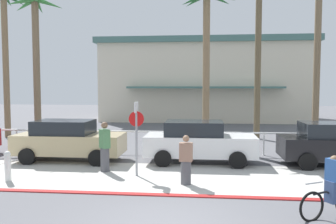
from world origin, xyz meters
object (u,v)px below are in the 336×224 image
Objects in this scene: palm_tree_1 at (4,32)px; pedestrian_1 at (105,149)px; cyclist_black_0 at (332,188)px; stop_sign_bike_lane at (136,128)px; palm_tree_2 at (36,35)px; palm_tree_4 at (259,17)px; palm_tree_5 at (318,9)px; palm_tree_3 at (207,29)px; pedestrian_0 at (186,162)px; car_white_2 at (199,142)px; bollard_2 at (8,166)px; car_tan_1 at (69,140)px.

palm_tree_1 reaches higher than pedestrian_1.
stop_sign_bike_lane is at bearing 148.06° from cyclist_black_0.
palm_tree_2 is at bearing 135.84° from stop_sign_bike_lane.
palm_tree_4 reaches higher than pedestrian_1.
palm_tree_4 is at bearing 164.28° from palm_tree_5.
palm_tree_4 reaches higher than palm_tree_3.
pedestrian_1 is at bearing -126.82° from palm_tree_4.
cyclist_black_0 is 4.31m from pedestrian_0.
pedestrian_1 is (-6.65, -8.88, -6.25)m from palm_tree_4.
palm_tree_1 is 15.09m from palm_tree_4.
palm_tree_2 is 9.38m from pedestrian_1.
pedestrian_0 is at bearing -41.25° from palm_tree_2.
palm_tree_1 is 0.93× the size of palm_tree_4.
palm_tree_2 is at bearing -166.14° from palm_tree_4.
palm_tree_5 is 10.92m from car_white_2.
palm_tree_1 reaches higher than car_white_2.
stop_sign_bike_lane is at bearing -109.85° from palm_tree_3.
cyclist_black_0 is at bearing -104.61° from palm_tree_5.
palm_tree_3 is 8.88m from pedestrian_1.
pedestrian_1 is (2.77, 1.60, 0.33)m from bollard_2.
palm_tree_3 reaches higher than pedestrian_0.
stop_sign_bike_lane is 1.58× the size of cyclist_black_0.
bollard_2 is 0.11× the size of palm_tree_1.
stop_sign_bike_lane reaches higher than cyclist_black_0.
car_white_2 is at bearing -27.81° from palm_tree_1.
pedestrian_1 is at bearing 149.86° from cyclist_black_0.
palm_tree_2 is 1.78× the size of car_tan_1.
stop_sign_bike_lane is 1.41× the size of pedestrian_1.
palm_tree_4 is 2.14× the size of car_tan_1.
bollard_2 is 12.59m from palm_tree_1.
palm_tree_4 is at bearing 60.12° from stop_sign_bike_lane.
palm_tree_5 is at bearing -0.03° from palm_tree_1.
car_tan_1 is at bearing -141.59° from palm_tree_3.
bollard_2 is at bearing -178.03° from pedestrian_0.
palm_tree_5 reaches higher than pedestrian_0.
palm_tree_3 is 1.81× the size of car_white_2.
car_white_2 is (2.09, 2.35, -0.81)m from stop_sign_bike_lane.
palm_tree_5 is (5.98, 1.82, 1.27)m from palm_tree_3.
pedestrian_0 is at bearing -96.14° from car_white_2.
pedestrian_0 is (-3.65, -10.29, -6.39)m from palm_tree_4.
stop_sign_bike_lane is at bearing -41.52° from palm_tree_1.
palm_tree_1 is 19.91m from cyclist_black_0.
pedestrian_0 is (1.74, -0.90, -0.96)m from stop_sign_bike_lane.
car_tan_1 is (6.39, -6.35, -5.46)m from palm_tree_1.
palm_tree_4 is 9.96m from car_white_2.
cyclist_black_0 is (2.89, -10.03, -5.33)m from palm_tree_3.
palm_tree_5 is at bearing 39.76° from pedestrian_1.
palm_tree_2 is 9.05m from palm_tree_3.
stop_sign_bike_lane is 2.18m from pedestrian_0.
bollard_2 is (-4.03, -1.10, -1.16)m from stop_sign_bike_lane.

